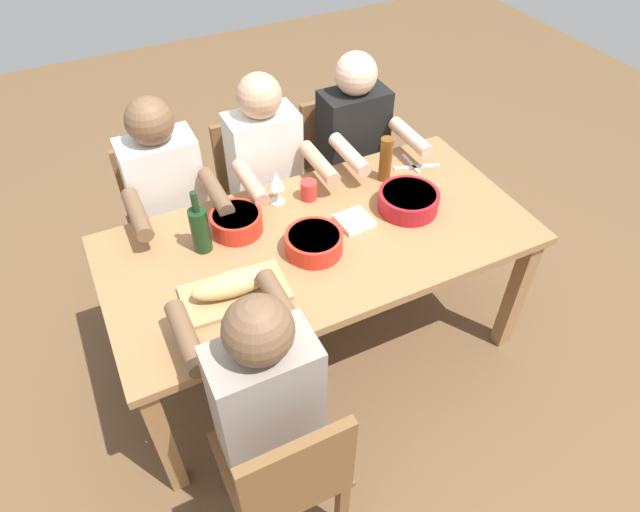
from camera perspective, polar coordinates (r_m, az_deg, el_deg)
ground_plane at (r=2.92m, az=0.00°, el=-8.94°), size 8.00×8.00×0.00m
dining_table at (r=2.43m, az=0.00°, el=0.45°), size 1.82×0.89×0.74m
chair_near_left at (r=3.24m, az=1.98°, el=9.32°), size 0.40×0.40×0.85m
diner_near_left at (r=2.99m, az=3.73°, el=10.89°), size 0.41×0.53×1.20m
chair_near_right at (r=3.00m, az=-15.25°, el=4.22°), size 0.40×0.40×0.85m
diner_near_right at (r=2.72m, az=-15.09°, el=5.49°), size 0.41×0.53×1.20m
chair_near_center at (r=3.08m, az=-6.34°, el=6.94°), size 0.40×0.40×0.85m
diner_near_center at (r=2.82m, az=-5.29°, el=8.43°), size 0.41×0.53×1.20m
chair_far_right at (r=2.03m, az=-3.35°, el=-21.23°), size 0.40×0.40×0.85m
diner_far_right at (r=1.93m, az=-5.87°, el=-14.01°), size 0.41×0.53×1.20m
serving_bowl_salad at (r=2.52m, az=8.97°, el=5.73°), size 0.27×0.27×0.09m
serving_bowl_greens at (r=2.39m, az=-8.52°, el=3.54°), size 0.22×0.22×0.09m
serving_bowl_fruit at (r=2.27m, az=-0.61°, el=1.46°), size 0.24×0.24×0.09m
cutting_board at (r=2.15m, az=-8.66°, el=-3.77°), size 0.41×0.24×0.02m
bread_loaf at (r=2.11m, az=-8.81°, el=-2.76°), size 0.33×0.13×0.09m
wine_bottle at (r=2.30m, az=-12.14°, el=2.73°), size 0.08×0.08×0.29m
beer_bottle at (r=2.65m, az=6.71°, el=9.76°), size 0.06×0.06×0.22m
wine_glass at (r=2.49m, az=-4.51°, el=7.60°), size 0.08×0.08×0.17m
fork_near_left at (r=2.82m, az=9.25°, el=9.29°), size 0.03×0.17×0.01m
cup_near_center at (r=2.55m, az=-1.16°, el=6.73°), size 0.07×0.07×0.09m
carving_knife at (r=2.81m, az=9.83°, el=8.95°), size 0.23×0.09×0.01m
napkin_stack at (r=2.43m, az=3.55°, el=3.60°), size 0.15×0.15×0.02m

